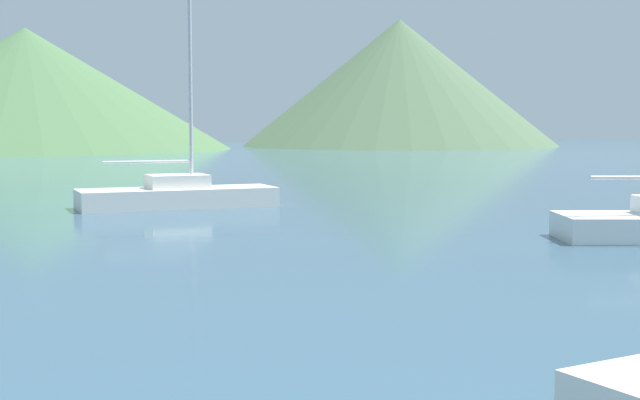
{
  "coord_description": "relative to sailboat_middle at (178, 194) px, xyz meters",
  "views": [
    {
      "loc": [
        -6.15,
        -3.57,
        2.85
      ],
      "look_at": [
        0.8,
        14.0,
        1.2
      ],
      "focal_mm": 50.0,
      "sensor_mm": 36.0,
      "label": 1
    }
  ],
  "objects": [
    {
      "name": "sailboat_middle",
      "position": [
        0.0,
        0.0,
        0.0
      ],
      "size": [
        6.59,
        2.16,
        8.21
      ],
      "rotation": [
        0.0,
        0.0,
        0.01
      ],
      "color": "white",
      "rests_on": "ground_plane"
    },
    {
      "name": "hill_east",
      "position": [
        -0.58,
        69.85,
        5.95
      ],
      "size": [
        42.98,
        42.98,
        12.79
      ],
      "color": "#476B42",
      "rests_on": "ground_plane"
    },
    {
      "name": "hill_far_east",
      "position": [
        42.68,
        68.66,
        7.23
      ],
      "size": [
        38.29,
        38.29,
        15.35
      ],
      "color": "#4C6647",
      "rests_on": "ground_plane"
    }
  ]
}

